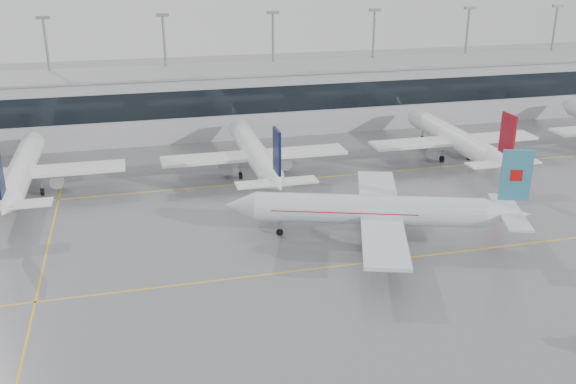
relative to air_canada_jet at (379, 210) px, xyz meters
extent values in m
plane|color=slate|center=(-10.08, -5.94, -3.84)|extent=(320.00, 320.00, 0.00)
cube|color=yellow|center=(-10.08, -5.94, -3.84)|extent=(120.00, 0.25, 0.01)
cube|color=yellow|center=(-10.08, 24.06, -3.84)|extent=(120.00, 0.25, 0.01)
cube|color=yellow|center=(-40.08, 9.06, -3.84)|extent=(0.25, 60.00, 0.01)
cube|color=#A8A8AC|center=(-10.08, 56.06, 2.16)|extent=(180.00, 15.00, 12.00)
cube|color=black|center=(-10.08, 48.51, 3.66)|extent=(180.00, 0.20, 5.00)
cube|color=gray|center=(-10.08, 56.06, 8.36)|extent=(182.00, 16.00, 0.40)
cylinder|color=gray|center=(-43.08, 62.06, 7.16)|extent=(0.50, 0.50, 22.00)
cube|color=gray|center=(-43.08, 62.06, 18.46)|extent=(2.40, 1.00, 0.60)
cylinder|color=gray|center=(-21.08, 62.06, 7.16)|extent=(0.50, 0.50, 22.00)
cube|color=gray|center=(-21.08, 62.06, 18.46)|extent=(2.40, 1.00, 0.60)
cylinder|color=gray|center=(0.92, 62.06, 7.16)|extent=(0.50, 0.50, 22.00)
cube|color=gray|center=(0.92, 62.06, 18.46)|extent=(2.40, 1.00, 0.60)
cylinder|color=gray|center=(22.92, 62.06, 7.16)|extent=(0.50, 0.50, 22.00)
cube|color=gray|center=(22.92, 62.06, 18.46)|extent=(2.40, 1.00, 0.60)
cylinder|color=gray|center=(44.92, 62.06, 7.16)|extent=(0.50, 0.50, 22.00)
cube|color=gray|center=(44.92, 62.06, 18.46)|extent=(2.40, 1.00, 0.60)
cylinder|color=gray|center=(66.92, 62.06, 7.16)|extent=(0.50, 0.50, 22.00)
cube|color=gray|center=(66.92, 62.06, 18.46)|extent=(2.40, 1.00, 0.60)
cylinder|color=silver|center=(-1.20, 0.41, 0.07)|extent=(27.85, 12.62, 3.70)
cone|color=silver|center=(-16.42, 5.62, 0.07)|extent=(4.98, 4.79, 3.70)
cone|color=silver|center=(14.77, -5.06, 0.07)|extent=(6.49, 5.31, 3.70)
cube|color=silver|center=(0.22, -0.07, -0.33)|extent=(14.61, 30.49, 0.45)
cube|color=silver|center=(14.96, -5.12, 0.37)|extent=(6.45, 12.01, 0.25)
cube|color=teal|center=(15.15, -5.19, 5.07)|extent=(3.52, 1.50, 6.30)
cylinder|color=#9C9CA4|center=(-1.81, -4.45, -1.83)|extent=(4.09, 3.15, 2.10)
cylinder|color=#9C9CA4|center=(1.30, 4.63, -1.83)|extent=(4.09, 3.15, 2.10)
cylinder|color=gray|center=(-11.69, 4.00, -2.59)|extent=(0.20, 0.20, 1.62)
cylinder|color=black|center=(-11.69, 4.00, -3.39)|extent=(0.95, 0.58, 0.90)
cylinder|color=gray|center=(0.32, -2.86, -2.49)|extent=(0.24, 0.24, 1.62)
cylinder|color=black|center=(0.32, -2.86, -3.29)|extent=(1.19, 0.78, 1.10)
cylinder|color=gray|center=(2.01, 2.06, -2.49)|extent=(0.24, 0.24, 1.62)
cylinder|color=black|center=(2.01, 2.06, -3.29)|extent=(1.19, 0.78, 1.10)
cube|color=#B70F0F|center=(15.15, -5.19, 5.12)|extent=(1.47, 0.88, 1.40)
cube|color=#B70F0F|center=(-4.04, 1.38, 0.27)|extent=(18.24, 9.36, 0.12)
cylinder|color=white|center=(-45.08, 29.06, -0.04)|extent=(3.59, 27.36, 3.59)
cone|color=white|center=(-45.08, 44.74, -0.04)|extent=(3.59, 4.00, 3.59)
cone|color=white|center=(-45.08, 12.58, -0.04)|extent=(3.59, 5.60, 3.59)
cube|color=white|center=(-45.08, 27.56, -0.44)|extent=(29.64, 5.00, 0.45)
cube|color=white|center=(-45.08, 12.38, 0.26)|extent=(11.40, 2.80, 0.25)
cylinder|color=#9C9CA4|center=(-40.28, 28.06, -1.94)|extent=(2.10, 3.60, 2.10)
cylinder|color=gray|center=(-45.08, 39.74, -2.62)|extent=(0.20, 0.20, 1.56)
cylinder|color=black|center=(-45.08, 39.74, -3.39)|extent=(0.30, 0.90, 0.90)
cylinder|color=gray|center=(-47.68, 26.56, -2.52)|extent=(0.24, 0.24, 1.56)
cylinder|color=black|center=(-47.68, 26.56, -3.29)|extent=(0.45, 1.10, 1.10)
cylinder|color=gray|center=(-42.48, 26.56, -2.52)|extent=(0.24, 0.24, 1.56)
cylinder|color=black|center=(-42.48, 26.56, -3.29)|extent=(0.45, 1.10, 1.10)
cylinder|color=white|center=(-10.08, 29.06, -0.04)|extent=(3.59, 27.36, 3.59)
cone|color=white|center=(-10.08, 44.74, -0.04)|extent=(3.59, 4.00, 3.59)
cone|color=white|center=(-10.08, 12.58, -0.04)|extent=(3.59, 5.60, 3.59)
cube|color=white|center=(-10.08, 27.56, -0.44)|extent=(29.64, 5.00, 0.45)
cube|color=white|center=(-10.08, 12.38, 0.26)|extent=(11.40, 2.80, 0.25)
cube|color=#0A1133|center=(-10.08, 12.18, 4.81)|extent=(0.35, 3.60, 6.12)
cylinder|color=#9C9CA4|center=(-14.88, 28.06, -1.94)|extent=(2.10, 3.60, 2.10)
cylinder|color=#9C9CA4|center=(-5.28, 28.06, -1.94)|extent=(2.10, 3.60, 2.10)
cylinder|color=gray|center=(-10.08, 39.74, -2.62)|extent=(0.20, 0.20, 1.56)
cylinder|color=black|center=(-10.08, 39.74, -3.39)|extent=(0.30, 0.90, 0.90)
cylinder|color=gray|center=(-12.68, 26.56, -2.52)|extent=(0.24, 0.24, 1.56)
cylinder|color=black|center=(-12.68, 26.56, -3.29)|extent=(0.45, 1.10, 1.10)
cylinder|color=gray|center=(-7.48, 26.56, -2.52)|extent=(0.24, 0.24, 1.56)
cylinder|color=black|center=(-7.48, 26.56, -3.29)|extent=(0.45, 1.10, 1.10)
cylinder|color=white|center=(24.92, 29.06, -0.04)|extent=(3.59, 27.36, 3.59)
cone|color=white|center=(24.92, 44.74, -0.04)|extent=(3.59, 4.00, 3.59)
cone|color=white|center=(24.92, 12.58, -0.04)|extent=(3.59, 5.60, 3.59)
cube|color=white|center=(24.92, 27.56, -0.44)|extent=(29.64, 5.00, 0.45)
cube|color=white|center=(24.92, 12.38, 0.26)|extent=(11.40, 2.80, 0.25)
cube|color=maroon|center=(24.92, 12.18, 4.81)|extent=(0.35, 3.60, 6.12)
cylinder|color=#9C9CA4|center=(20.12, 28.06, -1.94)|extent=(2.10, 3.60, 2.10)
cylinder|color=#9C9CA4|center=(29.72, 28.06, -1.94)|extent=(2.10, 3.60, 2.10)
cylinder|color=gray|center=(24.92, 39.74, -2.62)|extent=(0.20, 0.20, 1.56)
cylinder|color=black|center=(24.92, 39.74, -3.39)|extent=(0.30, 0.90, 0.90)
cylinder|color=gray|center=(22.32, 26.56, -2.52)|extent=(0.24, 0.24, 1.56)
cylinder|color=black|center=(22.32, 26.56, -3.29)|extent=(0.45, 1.10, 1.10)
cylinder|color=gray|center=(27.52, 26.56, -2.52)|extent=(0.24, 0.24, 1.56)
cylinder|color=black|center=(27.52, 26.56, -3.29)|extent=(0.45, 1.10, 1.10)
cone|color=white|center=(59.92, 44.74, -0.04)|extent=(3.59, 4.00, 3.59)
camera|label=1|loc=(-28.93, -68.47, 30.20)|focal=40.00mm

